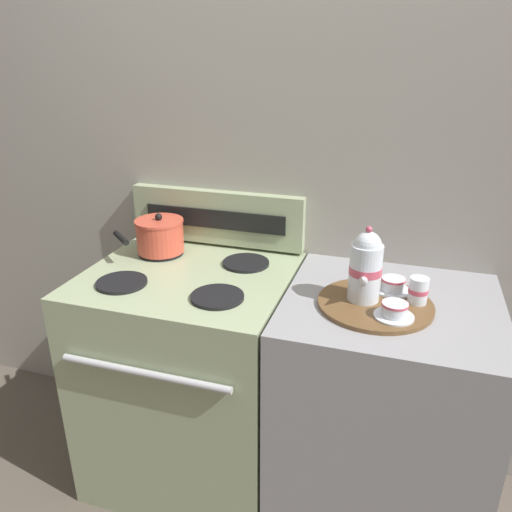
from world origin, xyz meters
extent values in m
plane|color=brown|center=(0.00, 0.00, 0.00)|extent=(6.00, 6.00, 0.00)
cube|color=#9E998E|center=(0.00, 0.35, 1.10)|extent=(6.00, 0.05, 2.20)
cube|color=#9EAD84|center=(-0.35, 0.00, 0.44)|extent=(0.73, 0.65, 0.89)
cylinder|color=silver|center=(-0.35, -0.34, 0.69)|extent=(0.59, 0.02, 0.02)
cylinder|color=black|center=(-0.52, 0.15, 0.89)|extent=(0.17, 0.17, 0.01)
cylinder|color=black|center=(-0.17, 0.15, 0.89)|extent=(0.17, 0.17, 0.01)
cylinder|color=black|center=(-0.52, -0.15, 0.89)|extent=(0.17, 0.17, 0.01)
cylinder|color=black|center=(-0.17, -0.15, 0.89)|extent=(0.17, 0.17, 0.01)
cube|color=#9EAD84|center=(-0.35, 0.30, 1.01)|extent=(0.72, 0.05, 0.22)
cube|color=black|center=(-0.35, 0.27, 1.01)|extent=(0.59, 0.01, 0.08)
cube|color=#939399|center=(0.37, 0.00, 0.44)|extent=(0.69, 0.65, 0.89)
cylinder|color=#D14C38|center=(-0.52, 0.15, 0.96)|extent=(0.18, 0.18, 0.12)
cylinder|color=#D14C38|center=(-0.52, 0.15, 1.02)|extent=(0.19, 0.19, 0.01)
sphere|color=black|center=(-0.52, 0.15, 1.04)|extent=(0.03, 0.03, 0.03)
cylinder|color=black|center=(-0.62, 0.03, 0.98)|extent=(0.11, 0.10, 0.02)
cylinder|color=brown|center=(0.32, -0.04, 0.89)|extent=(0.36, 0.36, 0.01)
cylinder|color=silver|center=(0.28, -0.03, 0.99)|extent=(0.10, 0.10, 0.18)
cylinder|color=#C6475B|center=(0.28, -0.03, 1.00)|extent=(0.10, 0.10, 0.03)
sphere|color=silver|center=(0.28, -0.03, 1.08)|extent=(0.08, 0.08, 0.08)
sphere|color=#C6475B|center=(0.28, -0.03, 1.13)|extent=(0.02, 0.02, 0.02)
cone|color=silver|center=(0.28, -0.11, 1.00)|extent=(0.03, 0.08, 0.06)
cylinder|color=silver|center=(0.38, -0.13, 0.90)|extent=(0.12, 0.12, 0.01)
cylinder|color=silver|center=(0.38, -0.13, 0.93)|extent=(0.08, 0.08, 0.04)
cylinder|color=#C6475B|center=(0.38, -0.13, 0.94)|extent=(0.08, 0.08, 0.01)
cylinder|color=silver|center=(0.37, 0.05, 0.90)|extent=(0.12, 0.12, 0.01)
cylinder|color=silver|center=(0.37, 0.05, 0.93)|extent=(0.08, 0.08, 0.04)
cylinder|color=#C6475B|center=(0.37, 0.05, 0.94)|extent=(0.08, 0.08, 0.01)
cylinder|color=silver|center=(0.44, -0.01, 0.94)|extent=(0.06, 0.06, 0.08)
cylinder|color=#C6475B|center=(0.44, -0.01, 0.94)|extent=(0.06, 0.06, 0.02)
camera|label=1|loc=(0.38, -1.48, 1.63)|focal=35.00mm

